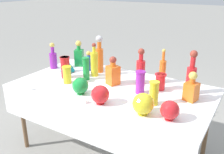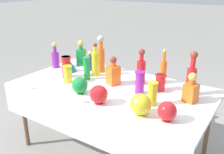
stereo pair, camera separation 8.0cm
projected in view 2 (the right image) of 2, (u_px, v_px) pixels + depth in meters
The scene contains 28 objects.
ground_plane at pixel (112, 151), 2.70m from camera, with size 40.00×40.00×0.00m, color gray.
display_table at pixel (110, 93), 2.42m from camera, with size 1.91×1.05×0.76m.
tall_bottle_0 at pixel (163, 71), 2.46m from camera, with size 0.07×0.07×0.35m.
tall_bottle_1 at pixel (191, 77), 2.19m from camera, with size 0.08×0.08×0.41m.
tall_bottle_2 at pixel (95, 63), 2.67m from camera, with size 0.08×0.08×0.36m.
tall_bottle_3 at pixel (141, 69), 2.45m from camera, with size 0.09×0.09×0.36m.
tall_bottle_4 at pixel (101, 56), 2.76m from camera, with size 0.08×0.08×0.42m.
tall_bottle_5 at pixel (55, 58), 2.93m from camera, with size 0.09×0.09×0.31m.
square_decanter_0 at pixel (191, 90), 2.09m from camera, with size 0.13×0.13×0.26m.
square_decanter_1 at pixel (90, 62), 2.87m from camera, with size 0.10×0.10×0.22m.
square_decanter_2 at pixel (113, 73), 2.45m from camera, with size 0.14×0.14×0.29m.
square_decanter_3 at pixel (81, 55), 3.01m from camera, with size 0.13×0.13×0.31m.
slender_vase_0 at pixel (153, 93), 2.03m from camera, with size 0.08×0.08×0.20m.
slender_vase_1 at pixel (87, 68), 2.57m from camera, with size 0.08×0.08×0.24m.
slender_vase_2 at pixel (140, 82), 2.24m from camera, with size 0.09×0.09×0.21m.
slender_vase_3 at pixel (68, 73), 2.50m from camera, with size 0.09×0.09×0.18m.
slender_vase_4 at pixel (66, 66), 2.64m from camera, with size 0.10×0.10×0.23m.
slender_vase_5 at pixel (160, 82), 2.32m from camera, with size 0.11×0.11×0.16m.
fluted_vase_0 at pixel (69, 65), 2.82m from camera, with size 0.17×0.17×0.15m.
round_bowl_0 at pixel (167, 111), 1.80m from camera, with size 0.14×0.14×0.15m.
round_bowl_1 at pixel (99, 94), 2.06m from camera, with size 0.15×0.15×0.16m.
round_bowl_2 at pixel (141, 104), 1.88m from camera, with size 0.17×0.17×0.17m.
round_bowl_3 at pixel (80, 85), 2.25m from camera, with size 0.15×0.15×0.16m.
price_tag_left at pixel (79, 100), 2.11m from camera, with size 0.06×0.01×0.04m, color white.
price_tag_center at pixel (31, 87), 2.37m from camera, with size 0.05×0.01×0.04m, color white.
price_tag_right at pixel (83, 100), 2.10m from camera, with size 0.05×0.01×0.04m, color white.
cardboard_box_behind_left at pixel (163, 105), 3.29m from camera, with size 0.49×0.39×0.48m.
cardboard_box_behind_right at pixel (127, 92), 3.82m from camera, with size 0.62×0.53×0.36m.
Camera 2 is at (1.23, -1.87, 1.71)m, focal length 40.00 mm.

